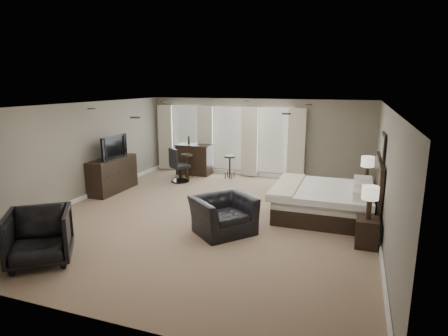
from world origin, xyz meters
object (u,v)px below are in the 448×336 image
(armchair_far, at_px, (39,234))
(bar_stool_right, at_px, (230,167))
(bar_stool_left, at_px, (187,166))
(desk_chair, at_px, (180,165))
(dresser, at_px, (113,175))
(nightstand_far, at_px, (365,192))
(lamp_near, at_px, (369,203))
(tv, at_px, (112,155))
(armchair_near, at_px, (223,209))
(nightstand_near, at_px, (367,232))
(lamp_far, at_px, (367,169))
(bed, at_px, (327,187))
(bar_counter, at_px, (194,159))

(armchair_far, height_order, bar_stool_right, armchair_far)
(bar_stool_left, bearing_deg, desk_chair, -90.09)
(dresser, distance_m, armchair_far, 4.47)
(nightstand_far, height_order, lamp_near, lamp_near)
(tv, bearing_deg, armchair_near, -114.35)
(nightstand_near, bearing_deg, lamp_far, 90.00)
(bed, height_order, bar_stool_right, bed)
(bed, relative_size, tv, 2.01)
(armchair_near, distance_m, armchair_far, 3.48)
(armchair_near, bearing_deg, lamp_far, -1.34)
(lamp_far, xyz_separation_m, armchair_far, (-5.40, -5.55, -0.38))
(bar_stool_left, height_order, desk_chair, desk_chair)
(lamp_far, height_order, bar_counter, lamp_far)
(tv, bearing_deg, lamp_near, -102.71)
(lamp_far, distance_m, armchair_far, 7.75)
(bed, xyz_separation_m, dresser, (-6.03, 0.11, -0.23))
(lamp_near, xyz_separation_m, dresser, (-6.92, 1.56, -0.38))
(bed, distance_m, bar_stool_left, 5.19)
(nightstand_far, height_order, bar_counter, bar_counter)
(bed, bearing_deg, dresser, 178.95)
(nightstand_near, relative_size, nightstand_far, 1.00)
(dresser, height_order, desk_chair, desk_chair)
(nightstand_near, distance_m, tv, 7.14)
(nightstand_near, xyz_separation_m, desk_chair, (-5.55, 3.18, 0.27))
(tv, height_order, bar_counter, tv)
(nightstand_far, distance_m, dresser, 7.05)
(lamp_far, distance_m, tv, 7.05)
(bed, height_order, desk_chair, bed)
(armchair_near, bearing_deg, dresser, 106.09)
(dresser, relative_size, bar_stool_right, 2.21)
(lamp_near, distance_m, bar_counter, 7.04)
(bar_stool_left, bearing_deg, tv, -122.64)
(dresser, bearing_deg, bar_stool_left, 57.36)
(nightstand_near, xyz_separation_m, bar_stool_left, (-5.55, 3.69, 0.13))
(bed, bearing_deg, armchair_near, -138.44)
(lamp_near, bearing_deg, nightstand_near, 0.00)
(nightstand_far, bearing_deg, nightstand_near, -90.00)
(desk_chair, bearing_deg, dresser, 86.65)
(lamp_near, height_order, tv, lamp_near)
(lamp_far, xyz_separation_m, desk_chair, (-5.55, 0.28, -0.35))
(nightstand_near, height_order, bar_counter, bar_counter)
(lamp_far, relative_size, tv, 0.60)
(nightstand_near, xyz_separation_m, lamp_near, (0.00, 0.00, 0.60))
(nightstand_far, xyz_separation_m, dresser, (-6.92, -1.34, 0.22))
(bar_stool_right, bearing_deg, bed, -39.04)
(nightstand_far, height_order, desk_chair, desk_chair)
(nightstand_near, relative_size, desk_chair, 0.50)
(dresser, bearing_deg, bed, -1.05)
(nightstand_near, xyz_separation_m, nightstand_far, (0.00, 2.90, -0.00))
(dresser, relative_size, armchair_near, 1.43)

